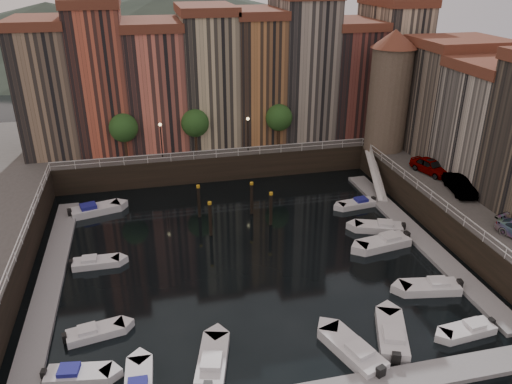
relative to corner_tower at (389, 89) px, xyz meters
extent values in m
plane|color=black|center=(-20.00, -14.50, -10.19)|extent=(200.00, 200.00, 0.00)
cube|color=black|center=(-20.00, 11.50, -8.69)|extent=(80.00, 20.00, 3.00)
cube|color=gray|center=(-36.20, -15.50, -10.02)|extent=(2.00, 28.00, 0.35)
cube|color=gray|center=(-3.80, -15.50, -10.02)|extent=(2.00, 28.00, 0.35)
cone|color=#2D382D|center=(-50.00, 95.50, -3.19)|extent=(80.00, 80.00, 14.00)
cone|color=#2D382D|center=(-15.00, 95.50, -1.19)|extent=(100.00, 100.00, 18.00)
cone|color=#2D382D|center=(20.00, 95.50, -4.19)|extent=(70.00, 70.00, 12.00)
cube|color=#876E56|center=(-38.00, 9.00, -0.19)|extent=(6.00, 10.00, 14.00)
cube|color=brown|center=(-38.00, 9.00, 7.31)|extent=(6.30, 10.30, 1.00)
cube|color=#C4573D|center=(-32.10, 9.00, 0.81)|extent=(5.80, 10.00, 16.00)
cube|color=brown|center=(-32.10, 9.00, 9.31)|extent=(6.10, 10.30, 1.00)
cube|color=#DA6E59|center=(-25.95, 9.00, -0.44)|extent=(6.50, 10.00, 13.50)
cube|color=brown|center=(-25.95, 9.00, 6.81)|extent=(6.80, 10.30, 1.00)
cube|color=#CAB68F|center=(-19.60, 9.00, 0.31)|extent=(6.20, 10.00, 15.00)
cube|color=brown|center=(-19.60, 9.00, 8.31)|extent=(6.50, 10.30, 1.00)
cube|color=#B17341|center=(-13.70, 9.00, 0.06)|extent=(5.60, 10.00, 14.50)
cube|color=brown|center=(-13.70, 9.00, 7.81)|extent=(5.90, 10.30, 1.00)
cube|color=gray|center=(-7.70, 9.00, 1.06)|extent=(6.40, 10.00, 16.50)
cube|color=brown|center=(-1.50, 9.00, -0.69)|extent=(6.00, 10.00, 13.00)
cube|color=brown|center=(-1.50, 9.00, 6.31)|extent=(6.30, 10.30, 1.00)
cube|color=beige|center=(4.45, 9.00, 0.56)|extent=(5.90, 10.00, 15.50)
cube|color=brown|center=(4.45, 9.00, 8.81)|extent=(6.20, 10.30, 1.00)
cube|color=#796B5B|center=(6.50, -2.50, -1.19)|extent=(9.00, 8.00, 12.00)
cube|color=brown|center=(6.50, -2.50, 5.31)|extent=(9.30, 8.30, 1.00)
cube|color=#B9B0A2|center=(6.50, -10.50, -1.69)|extent=(9.00, 8.00, 11.00)
cube|color=brown|center=(6.50, -10.50, 4.31)|extent=(9.30, 8.30, 1.00)
cylinder|color=#6B5B4C|center=(0.00, 0.00, -1.19)|extent=(4.60, 4.60, 12.00)
cone|color=brown|center=(0.00, 0.00, 5.61)|extent=(5.20, 5.20, 2.00)
cylinder|color=black|center=(-30.00, 3.70, -5.99)|extent=(0.30, 0.30, 2.40)
sphere|color=#1E4719|center=(-30.00, 3.70, -3.59)|extent=(3.20, 3.20, 3.20)
cylinder|color=black|center=(-22.00, 3.70, -5.99)|extent=(0.30, 0.30, 2.40)
sphere|color=#1E4719|center=(-22.00, 3.70, -3.59)|extent=(3.20, 3.20, 3.20)
cylinder|color=black|center=(-12.00, 3.70, -5.99)|extent=(0.30, 0.30, 2.40)
sphere|color=#1E4719|center=(-12.00, 3.70, -3.59)|extent=(3.20, 3.20, 3.20)
cylinder|color=black|center=(-26.00, 2.70, -5.19)|extent=(0.12, 0.12, 4.00)
sphere|color=#FFD88C|center=(-26.00, 2.70, -3.19)|extent=(0.36, 0.36, 0.36)
cylinder|color=black|center=(-16.00, 2.70, -5.19)|extent=(0.12, 0.12, 4.00)
sphere|color=#FFD88C|center=(-16.00, 2.70, -3.19)|extent=(0.36, 0.36, 0.36)
cube|color=white|center=(-20.00, 1.50, -6.24)|extent=(36.00, 0.08, 0.08)
cube|color=white|center=(-20.00, 1.50, -6.69)|extent=(36.00, 0.06, 0.06)
cube|color=white|center=(-2.00, -15.50, -6.24)|extent=(0.08, 34.00, 0.08)
cube|color=white|center=(-2.00, -15.50, -6.69)|extent=(0.06, 34.00, 0.06)
cube|color=white|center=(-38.00, -15.50, -6.24)|extent=(0.08, 34.00, 0.08)
cube|color=white|center=(-38.00, -15.50, -6.69)|extent=(0.06, 34.00, 0.06)
cube|color=white|center=(-2.90, -4.50, -8.44)|extent=(2.78, 8.26, 2.81)
cube|color=white|center=(-2.90, -4.50, -7.94)|extent=(1.93, 8.32, 3.65)
cylinder|color=black|center=(-22.52, -10.87, -8.69)|extent=(0.32, 0.32, 3.60)
cylinder|color=#C48C17|center=(-22.52, -10.87, -6.84)|extent=(0.36, 0.36, 0.25)
cylinder|color=black|center=(-23.09, -6.89, -8.69)|extent=(0.32, 0.32, 3.60)
cylinder|color=#C48C17|center=(-23.09, -6.89, -6.84)|extent=(0.36, 0.36, 0.25)
cylinder|color=black|center=(-16.50, -10.10, -8.69)|extent=(0.32, 0.32, 3.60)
cylinder|color=#C48C17|center=(-16.50, -10.10, -6.84)|extent=(0.36, 0.36, 0.25)
cylinder|color=black|center=(-17.80, -7.37, -8.69)|extent=(0.32, 0.32, 3.60)
cylinder|color=#C48C17|center=(-17.80, -7.37, -6.84)|extent=(0.36, 0.36, 0.25)
cube|color=silver|center=(-33.03, -26.77, -9.93)|extent=(4.11, 2.09, 0.67)
cube|color=navy|center=(-33.56, -26.68, -9.53)|extent=(1.39, 1.24, 0.45)
cube|color=black|center=(-35.06, -26.46, -9.70)|extent=(0.38, 0.49, 0.62)
cube|color=silver|center=(-32.24, -22.93, -9.93)|extent=(4.04, 2.16, 0.65)
cube|color=silver|center=(-32.75, -23.03, -9.54)|extent=(1.39, 1.25, 0.44)
cube|color=black|center=(-34.21, -23.30, -9.71)|extent=(0.38, 0.48, 0.61)
cube|color=silver|center=(-32.73, -13.84, -9.93)|extent=(3.85, 1.52, 0.65)
cube|color=silver|center=(-33.25, -13.84, -9.54)|extent=(1.23, 1.06, 0.44)
cube|color=black|center=(-34.73, -13.82, -9.71)|extent=(0.31, 0.44, 0.61)
cube|color=silver|center=(-33.37, -3.68, -9.87)|extent=(5.14, 3.02, 0.82)
cube|color=navy|center=(-34.01, -3.84, -9.37)|extent=(1.82, 1.66, 0.55)
cube|color=black|center=(-35.81, -4.31, -9.59)|extent=(0.51, 0.63, 0.77)
cube|color=silver|center=(-7.23, -28.50, -9.93)|extent=(3.96, 1.83, 0.66)
cube|color=silver|center=(-6.71, -28.45, -9.54)|extent=(1.31, 1.16, 0.44)
cube|color=black|center=(-5.23, -28.31, -9.71)|extent=(0.34, 0.46, 0.61)
cube|color=silver|center=(-7.13, -23.45, -9.89)|extent=(4.73, 2.46, 0.77)
cube|color=silver|center=(-6.52, -23.55, -9.43)|extent=(1.62, 1.45, 0.51)
cube|color=black|center=(-4.80, -23.84, -9.63)|extent=(0.44, 0.56, 0.72)
cube|color=silver|center=(-7.66, -16.46, -9.86)|extent=(5.09, 2.60, 0.83)
cube|color=silver|center=(-7.01, -16.36, -9.37)|extent=(1.73, 1.55, 0.55)
cube|color=black|center=(-5.15, -16.07, -9.59)|extent=(0.47, 0.61, 0.77)
cube|color=silver|center=(-6.75, -13.57, -9.89)|extent=(4.75, 3.11, 0.76)
cube|color=silver|center=(-6.18, -13.78, -9.44)|extent=(1.74, 1.61, 0.50)
cube|color=black|center=(-4.57, -14.36, -9.64)|extent=(0.50, 0.59, 0.71)
cube|color=silver|center=(-6.72, -8.29, -9.93)|extent=(4.04, 1.95, 0.66)
cube|color=navy|center=(-6.20, -8.23, -9.53)|extent=(1.35, 1.20, 0.44)
cube|color=black|center=(-4.70, -8.06, -9.71)|extent=(0.36, 0.47, 0.62)
cube|color=silver|center=(-24.79, -27.45, -9.88)|extent=(2.92, 4.92, 0.79)
cube|color=silver|center=(-24.95, -28.06, -9.41)|extent=(1.60, 1.74, 0.52)
cube|color=silver|center=(-15.78, -28.58, -9.86)|extent=(3.38, 5.26, 0.84)
cube|color=silver|center=(-15.56, -29.21, -9.36)|extent=(1.77, 1.91, 0.56)
cube|color=black|center=(-14.95, -31.01, -9.58)|extent=(0.65, 0.55, 0.78)
cube|color=silver|center=(-12.54, -27.76, -9.86)|extent=(3.48, 5.20, 0.83)
cube|color=silver|center=(-12.78, -28.38, -9.37)|extent=(1.79, 1.91, 0.55)
cube|color=black|center=(-13.45, -30.12, -9.59)|extent=(0.65, 0.56, 0.77)
imported|color=gray|center=(1.30, -8.36, -6.40)|extent=(3.10, 4.99, 1.59)
imported|color=gray|center=(1.47, -13.37, -6.40)|extent=(2.61, 5.08, 1.60)
camera|label=1|loc=(-27.55, -51.77, 13.23)|focal=35.00mm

